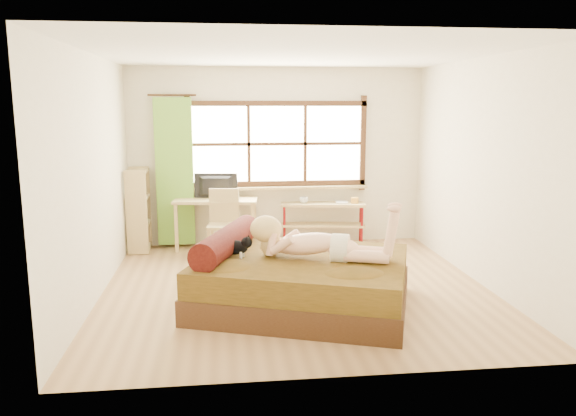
{
  "coord_description": "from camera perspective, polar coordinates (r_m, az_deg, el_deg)",
  "views": [
    {
      "loc": [
        -0.84,
        -6.34,
        2.15
      ],
      "look_at": [
        -0.07,
        0.2,
        0.93
      ],
      "focal_mm": 35.0,
      "sensor_mm": 36.0,
      "label": 1
    }
  ],
  "objects": [
    {
      "name": "bed",
      "position": [
        6.07,
        1.01,
        -7.29
      ],
      "size": [
        2.63,
        2.37,
        0.83
      ],
      "rotation": [
        0.0,
        0.0,
        -0.35
      ],
      "color": "#331A0F",
      "rests_on": "floor"
    },
    {
      "name": "wall_left",
      "position": [
        6.54,
        -19.13,
        2.91
      ],
      "size": [
        0.0,
        4.5,
        4.5
      ],
      "primitive_type": "plane",
      "rotation": [
        1.57,
        0.0,
        1.57
      ],
      "color": "silver",
      "rests_on": "floor"
    },
    {
      "name": "desk",
      "position": [
        8.42,
        -7.33,
        0.24
      ],
      "size": [
        1.27,
        0.69,
        0.76
      ],
      "rotation": [
        0.0,
        0.0,
        -0.11
      ],
      "color": "tan",
      "rests_on": "floor"
    },
    {
      "name": "floor",
      "position": [
        6.75,
        0.8,
        -8.07
      ],
      "size": [
        4.5,
        4.5,
        0.0
      ],
      "primitive_type": "plane",
      "color": "#9E754C",
      "rests_on": "ground"
    },
    {
      "name": "wall_front",
      "position": [
        4.25,
        4.8,
        -0.38
      ],
      "size": [
        4.5,
        0.0,
        4.5
      ],
      "primitive_type": "plane",
      "rotation": [
        -1.57,
        0.0,
        0.0
      ],
      "color": "silver",
      "rests_on": "floor"
    },
    {
      "name": "bookshelf",
      "position": [
        8.54,
        -14.94,
        -0.16
      ],
      "size": [
        0.31,
        0.54,
        1.22
      ],
      "rotation": [
        0.0,
        0.0,
        0.02
      ],
      "color": "tan",
      "rests_on": "floor"
    },
    {
      "name": "monitor",
      "position": [
        8.43,
        -7.38,
        2.21
      ],
      "size": [
        0.65,
        0.15,
        0.37
      ],
      "primitive_type": "imported",
      "rotation": [
        0.0,
        0.0,
        3.03
      ],
      "color": "black",
      "rests_on": "desk"
    },
    {
      "name": "woman",
      "position": [
        5.88,
        3.05,
        -2.08
      ],
      "size": [
        1.58,
        0.92,
        0.65
      ],
      "primitive_type": null,
      "rotation": [
        0.0,
        0.0,
        -0.35
      ],
      "color": "beige",
      "rests_on": "bed"
    },
    {
      "name": "cup",
      "position": [
        8.62,
        1.62,
        0.8
      ],
      "size": [
        0.14,
        0.14,
        0.1
      ],
      "primitive_type": "imported",
      "rotation": [
        0.0,
        0.0,
        -0.16
      ],
      "color": "gray",
      "rests_on": "pipe_shelf"
    },
    {
      "name": "wall_right",
      "position": [
        7.1,
        19.19,
        3.46
      ],
      "size": [
        0.0,
        4.5,
        4.5
      ],
      "primitive_type": "plane",
      "rotation": [
        1.57,
        0.0,
        -1.57
      ],
      "color": "silver",
      "rests_on": "floor"
    },
    {
      "name": "ceiling",
      "position": [
        6.42,
        0.86,
        15.43
      ],
      "size": [
        4.5,
        4.5,
        0.0
      ],
      "primitive_type": "plane",
      "rotation": [
        3.14,
        0.0,
        0.0
      ],
      "color": "white",
      "rests_on": "wall_back"
    },
    {
      "name": "chair",
      "position": [
        8.09,
        -6.56,
        -1.1
      ],
      "size": [
        0.47,
        0.47,
        0.95
      ],
      "rotation": [
        0.0,
        0.0,
        -0.11
      ],
      "color": "tan",
      "rests_on": "floor"
    },
    {
      "name": "curtain",
      "position": [
        8.56,
        -11.44,
        3.59
      ],
      "size": [
        0.55,
        0.1,
        2.2
      ],
      "primitive_type": "cube",
      "color": "#5C9428",
      "rests_on": "wall_back"
    },
    {
      "name": "pipe_shelf",
      "position": [
        8.71,
        3.66,
        -0.59
      ],
      "size": [
        1.33,
        0.53,
        0.73
      ],
      "rotation": [
        0.0,
        0.0,
        -0.16
      ],
      "color": "tan",
      "rests_on": "floor"
    },
    {
      "name": "window",
      "position": [
        8.62,
        -1.11,
        6.25
      ],
      "size": [
        2.8,
        0.16,
        1.46
      ],
      "color": "#FFEDBF",
      "rests_on": "wall_back"
    },
    {
      "name": "book",
      "position": [
        8.71,
        4.88,
        0.61
      ],
      "size": [
        0.22,
        0.28,
        0.02
      ],
      "primitive_type": "imported",
      "rotation": [
        0.0,
        0.0,
        -0.16
      ],
      "color": "gray",
      "rests_on": "pipe_shelf"
    },
    {
      "name": "kitten",
      "position": [
        5.99,
        -5.46,
        -3.8
      ],
      "size": [
        0.35,
        0.23,
        0.26
      ],
      "primitive_type": null,
      "rotation": [
        0.0,
        0.0,
        -0.35
      ],
      "color": "black",
      "rests_on": "bed"
    },
    {
      "name": "wall_back",
      "position": [
        8.67,
        -1.12,
        5.22
      ],
      "size": [
        4.5,
        0.0,
        4.5
      ],
      "primitive_type": "plane",
      "rotation": [
        1.57,
        0.0,
        0.0
      ],
      "color": "silver",
      "rests_on": "floor"
    }
  ]
}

